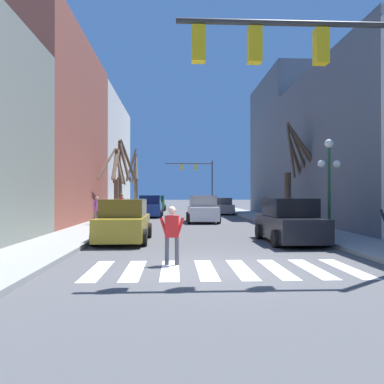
{
  "coord_description": "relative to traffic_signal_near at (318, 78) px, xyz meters",
  "views": [
    {
      "loc": [
        -1.25,
        -9.58,
        1.89
      ],
      "look_at": [
        0.32,
        23.23,
        2.1
      ],
      "focal_mm": 35.0,
      "sensor_mm": 36.0,
      "label": 1
    }
  ],
  "objects": [
    {
      "name": "ground_plane",
      "position": [
        -2.2,
        0.81,
        -4.68
      ],
      "size": [
        240.0,
        240.0,
        0.0
      ],
      "primitive_type": "plane",
      "color": "#4C4C4F"
    },
    {
      "name": "sidewalk_left",
      "position": [
        -7.79,
        0.81,
        -4.61
      ],
      "size": [
        2.41,
        90.0,
        0.15
      ],
      "color": "gray",
      "rests_on": "ground_plane"
    },
    {
      "name": "building_row_left",
      "position": [
        -12.0,
        18.27,
        0.75
      ],
      "size": [
        6.0,
        43.89,
        11.83
      ],
      "color": "gray",
      "rests_on": "ground_plane"
    },
    {
      "name": "building_row_right",
      "position": [
        7.61,
        13.91,
        0.5
      ],
      "size": [
        6.0,
        35.55,
        12.42
      ],
      "color": "beige",
      "rests_on": "ground_plane"
    },
    {
      "name": "crosswalk_stripes",
      "position": [
        -2.2,
        0.6,
        -4.68
      ],
      "size": [
        6.75,
        2.6,
        0.01
      ],
      "color": "white",
      "rests_on": "ground_plane"
    },
    {
      "name": "traffic_signal_near",
      "position": [
        0.0,
        0.0,
        0.0
      ],
      "size": [
        5.44,
        0.28,
        6.39
      ],
      "color": "#2D2D2D",
      "rests_on": "ground_plane"
    },
    {
      "name": "traffic_signal_far",
      "position": [
        0.05,
        44.0,
        0.14
      ],
      "size": [
        6.78,
        0.28,
        6.66
      ],
      "color": "#2D2D2D",
      "rests_on": "ground_plane"
    },
    {
      "name": "street_lamp_right_corner",
      "position": [
        2.9,
        6.24,
        -1.68
      ],
      "size": [
        0.95,
        0.36,
        4.01
      ],
      "color": "#1E4C2D",
      "rests_on": "sidewalk_right"
    },
    {
      "name": "car_driving_away_lane",
      "position": [
        -5.45,
        35.37,
        -3.86
      ],
      "size": [
        2.03,
        4.66,
        1.76
      ],
      "rotation": [
        0.0,
        0.0,
        1.57
      ],
      "color": "#236B38",
      "rests_on": "ground_plane"
    },
    {
      "name": "car_parked_left_near",
      "position": [
        -1.52,
        16.51,
        -3.84
      ],
      "size": [
        2.13,
        4.14,
        1.82
      ],
      "rotation": [
        0.0,
        0.0,
        1.57
      ],
      "color": "white",
      "rests_on": "ground_plane"
    },
    {
      "name": "car_parked_right_near",
      "position": [
        1.06,
        5.65,
        -3.87
      ],
      "size": [
        2.02,
        4.25,
        1.74
      ],
      "rotation": [
        0.0,
        0.0,
        1.57
      ],
      "color": "black",
      "rests_on": "ground_plane"
    },
    {
      "name": "car_parked_left_far",
      "position": [
        -5.45,
        6.3,
        -3.89
      ],
      "size": [
        2.03,
        4.31,
        1.7
      ],
      "rotation": [
        0.0,
        0.0,
        1.57
      ],
      "color": "#A38423",
      "rests_on": "ground_plane"
    },
    {
      "name": "car_parked_right_far",
      "position": [
        -5.44,
        22.71,
        -3.84
      ],
      "size": [
        2.05,
        4.84,
        1.81
      ],
      "rotation": [
        0.0,
        0.0,
        1.57
      ],
      "color": "navy",
      "rests_on": "ground_plane"
    },
    {
      "name": "car_parked_right_mid",
      "position": [
        1.08,
        26.49,
        -3.94
      ],
      "size": [
        1.99,
        4.6,
        1.57
      ],
      "rotation": [
        0.0,
        0.0,
        1.57
      ],
      "color": "gray",
      "rests_on": "ground_plane"
    },
    {
      "name": "pedestrian_on_left_sidewalk",
      "position": [
        -7.98,
        13.44,
        -3.57
      ],
      "size": [
        0.41,
        0.65,
        1.62
      ],
      "rotation": [
        0.0,
        0.0,
        1.07
      ],
      "color": "#7A705B",
      "rests_on": "sidewalk_left"
    },
    {
      "name": "pedestrian_on_right_sidewalk",
      "position": [
        -7.16,
        17.75,
        -3.47
      ],
      "size": [
        0.45,
        0.72,
        1.8
      ],
      "rotation": [
        0.0,
        0.0,
        2.06
      ],
      "color": "black",
      "rests_on": "sidewalk_left"
    },
    {
      "name": "pedestrian_near_right_corner",
      "position": [
        -3.5,
        1.26,
        -3.75
      ],
      "size": [
        0.68,
        0.24,
        1.57
      ],
      "rotation": [
        0.0,
        0.0,
        3.04
      ],
      "color": "#4C4C51",
      "rests_on": "ground_plane"
    },
    {
      "name": "street_tree_left_far",
      "position": [
        3.8,
        13.45,
        -1.45
      ],
      "size": [
        2.08,
        2.9,
        6.16
      ],
      "color": "#473828",
      "rests_on": "sidewalk_right"
    },
    {
      "name": "street_tree_right_near",
      "position": [
        -7.72,
        18.87,
        -1.91
      ],
      "size": [
        1.74,
        3.15,
        5.18
      ],
      "color": "brown",
      "rests_on": "sidewalk_left"
    },
    {
      "name": "street_tree_right_mid",
      "position": [
        -7.42,
        29.25,
        -1.45
      ],
      "size": [
        1.29,
        3.89,
        6.41
      ],
      "color": "brown",
      "rests_on": "sidewalk_left"
    },
    {
      "name": "street_tree_left_near",
      "position": [
        -7.42,
        19.73,
        -1.41
      ],
      "size": [
        1.46,
        4.39,
        5.95
      ],
      "color": "brown",
      "rests_on": "sidewalk_left"
    }
  ]
}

